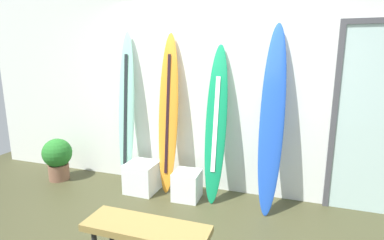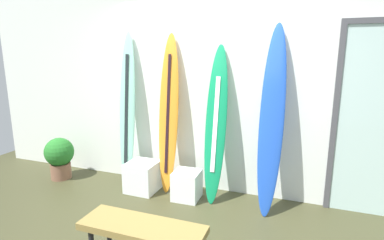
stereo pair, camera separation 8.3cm
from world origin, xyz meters
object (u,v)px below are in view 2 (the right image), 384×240
potted_plant (60,156)px  surfboard_seafoam (127,111)px  surfboard_emerald (216,124)px  display_block_center (187,185)px  surfboard_sunset (169,114)px  surfboard_cobalt (272,120)px  bench (142,231)px  display_block_left (143,177)px

potted_plant → surfboard_seafoam: bearing=13.6°
surfboard_emerald → display_block_center: surfboard_emerald is taller
surfboard_sunset → surfboard_cobalt: bearing=-4.1°
bench → surfboard_emerald: bearing=82.8°
display_block_left → potted_plant: 1.36m
surfboard_sunset → potted_plant: surfboard_sunset is taller
surfboard_emerald → bench: bearing=-97.2°
surfboard_seafoam → potted_plant: (-1.04, -0.25, -0.70)m
surfboard_sunset → bench: size_ratio=1.96×
surfboard_sunset → surfboard_cobalt: 1.33m
display_block_left → bench: size_ratio=0.38×
surfboard_seafoam → surfboard_cobalt: size_ratio=0.97×
surfboard_cobalt → display_block_left: 1.87m
surfboard_cobalt → surfboard_sunset: bearing=175.9°
surfboard_cobalt → bench: size_ratio=2.04×
potted_plant → bench: 2.52m
surfboard_emerald → potted_plant: surfboard_emerald is taller
surfboard_emerald → display_block_left: 1.25m
surfboard_cobalt → display_block_left: (-1.64, -0.09, -0.89)m
surfboard_sunset → surfboard_cobalt: size_ratio=0.96×
surfboard_seafoam → display_block_left: 0.92m
surfboard_cobalt → display_block_center: size_ratio=5.99×
surfboard_sunset → display_block_left: bearing=-149.9°
surfboard_cobalt → display_block_center: bearing=-174.1°
surfboard_sunset → display_block_center: bearing=-31.2°
surfboard_emerald → surfboard_cobalt: size_ratio=0.89×
display_block_center → surfboard_cobalt: bearing=5.9°
surfboard_sunset → bench: bearing=-73.7°
surfboard_seafoam → display_block_center: size_ratio=5.83×
surfboard_seafoam → surfboard_sunset: surfboard_seafoam is taller
surfboard_sunset → surfboard_cobalt: (1.33, -0.10, 0.04)m
bench → potted_plant: bearing=147.8°
display_block_left → display_block_center: size_ratio=1.11×
surfboard_emerald → potted_plant: size_ratio=3.14×
display_block_center → potted_plant: (-2.00, -0.03, 0.17)m
surfboard_cobalt → display_block_left: size_ratio=5.42×
surfboard_seafoam → surfboard_sunset: 0.63m
potted_plant → display_block_left: bearing=2.1°
display_block_left → potted_plant: potted_plant is taller
potted_plant → surfboard_emerald: bearing=4.5°
surfboard_cobalt → potted_plant: surfboard_cobalt is taller
display_block_center → potted_plant: potted_plant is taller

